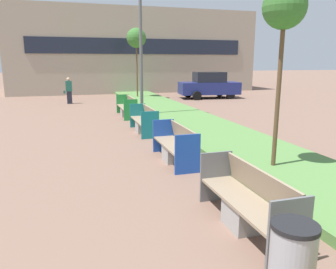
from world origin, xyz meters
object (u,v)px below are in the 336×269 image
at_px(street_lamp_post, 140,16).
at_px(sapling_tree_far, 136,38).
at_px(bench_teal_frame, 144,123).
at_px(litter_bin, 292,267).
at_px(bench_green_frame, 127,109).
at_px(pedestrian_walking, 69,91).
at_px(bench_grey_frame, 247,205).
at_px(parked_car_distant, 209,85).
at_px(bench_blue_frame, 175,148).
at_px(sapling_tree_near, 284,11).

distance_m(street_lamp_post, sapling_tree_far, 7.83).
relative_size(bench_teal_frame, litter_bin, 2.23).
bearing_deg(bench_green_frame, pedestrian_walking, 114.41).
relative_size(bench_grey_frame, parked_car_distant, 0.51).
bearing_deg(bench_blue_frame, bench_grey_frame, -89.98).
height_order(bench_blue_frame, street_lamp_post, street_lamp_post).
height_order(bench_blue_frame, pedestrian_walking, pedestrian_walking).
relative_size(litter_bin, sapling_tree_near, 0.23).
distance_m(bench_grey_frame, sapling_tree_far, 18.88).
bearing_deg(bench_blue_frame, street_lamp_post, 85.03).
distance_m(sapling_tree_near, pedestrian_walking, 15.80).
bearing_deg(bench_blue_frame, sapling_tree_near, -37.91).
relative_size(bench_teal_frame, street_lamp_post, 0.26).
bearing_deg(bench_green_frame, bench_grey_frame, -90.01).
relative_size(litter_bin, street_lamp_post, 0.12).
relative_size(street_lamp_post, pedestrian_walking, 5.14).
bearing_deg(parked_car_distant, street_lamp_post, -126.49).
relative_size(street_lamp_post, sapling_tree_near, 1.99).
xyz_separation_m(bench_green_frame, sapling_tree_near, (1.93, -9.04, 3.24)).
bearing_deg(bench_teal_frame, bench_blue_frame, -90.01).
xyz_separation_m(litter_bin, pedestrian_walking, (-2.18, 18.71, 0.33)).
distance_m(bench_green_frame, pedestrian_walking, 6.41).
bearing_deg(pedestrian_walking, litter_bin, -83.35).
distance_m(bench_blue_frame, pedestrian_walking, 13.62).
xyz_separation_m(street_lamp_post, pedestrian_walking, (-3.25, 6.32, -3.72)).
distance_m(litter_bin, sapling_tree_near, 5.50).
bearing_deg(bench_green_frame, litter_bin, -92.05).
distance_m(bench_teal_frame, parked_car_distant, 12.23).
xyz_separation_m(bench_green_frame, litter_bin, (-0.46, -12.89, 0.11)).
height_order(bench_grey_frame, bench_teal_frame, same).
xyz_separation_m(sapling_tree_near, pedestrian_walking, (-4.57, 14.86, -2.80)).
bearing_deg(sapling_tree_far, sapling_tree_near, -90.00).
relative_size(litter_bin, parked_car_distant, 0.22).
distance_m(bench_blue_frame, sapling_tree_far, 15.33).
distance_m(bench_blue_frame, litter_bin, 5.37).
bearing_deg(sapling_tree_near, litter_bin, -121.88).
relative_size(bench_blue_frame, pedestrian_walking, 1.30).
distance_m(sapling_tree_near, sapling_tree_far, 16.26).
xyz_separation_m(bench_blue_frame, bench_green_frame, (0.00, 7.54, 0.01)).
distance_m(bench_teal_frame, pedestrian_walking, 9.98).
distance_m(litter_bin, street_lamp_post, 13.08).
xyz_separation_m(pedestrian_walking, parked_car_distant, (9.57, 0.45, 0.10)).
xyz_separation_m(bench_grey_frame, bench_blue_frame, (-0.00, 3.66, -0.00)).
bearing_deg(sapling_tree_far, litter_bin, -96.78).
distance_m(sapling_tree_near, parked_car_distant, 16.33).
bearing_deg(sapling_tree_near, bench_teal_frame, 110.21).
bearing_deg(street_lamp_post, bench_green_frame, 140.68).
bearing_deg(pedestrian_walking, street_lamp_post, -62.78).
height_order(sapling_tree_far, pedestrian_walking, sapling_tree_far).
xyz_separation_m(bench_green_frame, sapling_tree_far, (1.93, 7.21, 3.72)).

